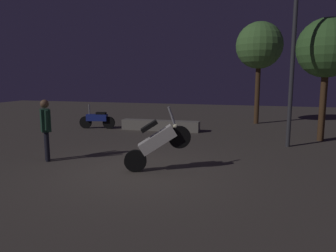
# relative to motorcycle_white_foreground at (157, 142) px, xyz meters

# --- Properties ---
(ground_plane) EXTENTS (40.00, 40.00, 0.00)m
(ground_plane) POSITION_rel_motorcycle_white_foreground_xyz_m (-0.50, -0.19, -0.74)
(ground_plane) COLOR #4C443D
(motorcycle_white_foreground) EXTENTS (1.60, 0.66, 1.63)m
(motorcycle_white_foreground) POSITION_rel_motorcycle_white_foreground_xyz_m (0.00, 0.00, 0.00)
(motorcycle_white_foreground) COLOR black
(motorcycle_white_foreground) RESTS_ON ground_plane
(motorcycle_blue_parked_left) EXTENTS (1.66, 0.44, 1.11)m
(motorcycle_blue_parked_left) POSITION_rel_motorcycle_white_foreground_xyz_m (-4.63, 5.65, -0.31)
(motorcycle_blue_parked_left) COLOR black
(motorcycle_blue_parked_left) RESTS_ON ground_plane
(person_rider_beside) EXTENTS (0.52, 0.55, 1.73)m
(person_rider_beside) POSITION_rel_motorcycle_white_foreground_xyz_m (-3.28, 0.14, 0.29)
(person_rider_beside) COLOR black
(person_rider_beside) RESTS_ON ground_plane
(streetlamp_near) EXTENTS (0.36, 0.36, 5.80)m
(streetlamp_near) POSITION_rel_motorcycle_white_foreground_xyz_m (3.44, 3.89, 2.87)
(streetlamp_near) COLOR #38383D
(streetlamp_near) RESTS_ON ground_plane
(tree_left_bg) EXTENTS (2.28, 2.28, 5.03)m
(tree_left_bg) POSITION_rel_motorcycle_white_foreground_xyz_m (2.42, 9.26, 3.11)
(tree_left_bg) COLOR #4C331E
(tree_left_bg) RESTS_ON ground_plane
(tree_center_bg) EXTENTS (2.12, 2.12, 4.44)m
(tree_center_bg) POSITION_rel_motorcycle_white_foreground_xyz_m (4.72, 5.33, 2.60)
(tree_center_bg) COLOR #4C331E
(tree_center_bg) RESTS_ON ground_plane
(planter_wall_low) EXTENTS (3.48, 0.50, 0.45)m
(planter_wall_low) POSITION_rel_motorcycle_white_foreground_xyz_m (-1.69, 5.90, -0.52)
(planter_wall_low) COLOR gray
(planter_wall_low) RESTS_ON ground_plane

